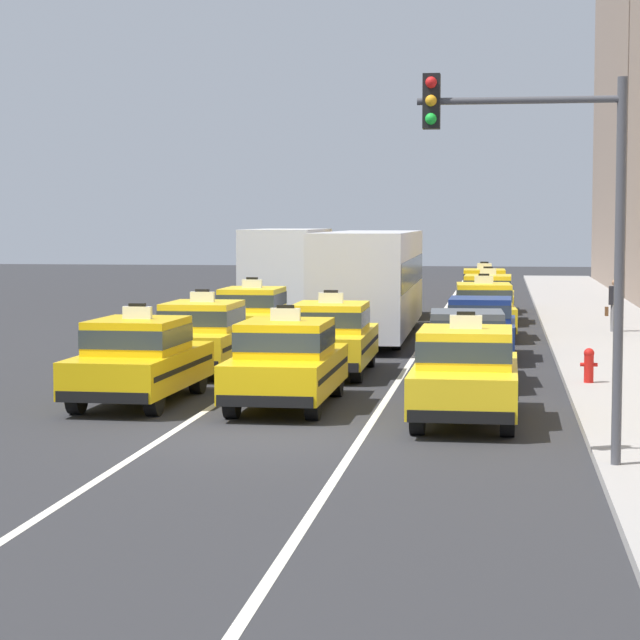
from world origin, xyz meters
name	(u,v)px	position (x,y,z in m)	size (l,w,h in m)	color
ground_plane	(263,438)	(0.00, 0.00, 0.00)	(160.00, 160.00, 0.00)	#2B2B2D
lane_stripe_left_center	(330,331)	(-1.60, 20.00, 0.00)	(0.14, 80.00, 0.01)	silver
lane_stripe_center_right	(430,333)	(1.60, 20.00, 0.00)	(0.14, 80.00, 0.01)	silver
sidewalk_curb	(625,349)	(7.20, 15.00, 0.07)	(4.00, 90.00, 0.15)	#9E9993
taxi_left_nearest	(139,359)	(-3.09, 3.51, 0.88)	(1.91, 4.60, 1.96)	black
taxi_left_second	(204,335)	(-3.04, 8.65, 0.88)	(1.84, 4.57, 1.96)	black
taxi_left_third	(253,315)	(-3.12, 14.98, 0.88)	(1.83, 4.56, 1.96)	black
box_truck_left_fourth	(291,272)	(-3.33, 22.74, 1.78)	(2.39, 7.00, 3.27)	black
taxi_left_fifth	(326,288)	(-3.05, 29.57, 0.88)	(2.02, 4.64, 1.96)	black
taxi_center_nearest	(287,361)	(-0.19, 3.43, 0.88)	(1.84, 4.57, 1.96)	black
taxi_center_second	(331,337)	(-0.03, 8.69, 0.88)	(1.87, 4.58, 1.96)	black
bus_center_third	(371,278)	(-0.04, 17.81, 1.82)	(2.65, 11.23, 3.22)	black
taxi_center_fourth	(396,293)	(-0.03, 26.67, 0.88)	(2.00, 4.63, 1.96)	black
taxi_right_nearest	(466,372)	(3.24, 2.14, 0.88)	(1.85, 4.57, 1.96)	black
sedan_right_second	(467,344)	(3.10, 7.59, 0.85)	(1.95, 4.38, 1.58)	black
sedan_right_third	(480,326)	(3.32, 12.54, 0.85)	(1.80, 4.32, 1.58)	black
taxi_right_fourth	(483,309)	(3.31, 18.38, 0.88)	(2.01, 4.64, 1.96)	black
taxi_right_fifth	(488,297)	(3.37, 24.47, 0.88)	(1.87, 4.58, 1.96)	black
taxi_right_sixth	(484,289)	(3.17, 29.80, 0.88)	(1.92, 4.60, 1.96)	black
pedestrian_near_crosswalk	(614,305)	(7.28, 19.56, 0.95)	(0.47, 0.24, 1.61)	slate
fire_hydrant	(589,364)	(5.68, 6.82, 0.55)	(0.36, 0.22, 0.73)	red
traffic_light_pole	(549,200)	(4.49, -2.31, 3.82)	(2.87, 0.33, 5.58)	#47474C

